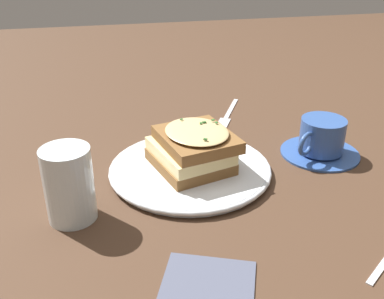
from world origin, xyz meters
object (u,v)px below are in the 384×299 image
(napkin, at_px, (206,295))
(dinner_plate, at_px, (192,168))
(water_glass, at_px, (69,184))
(fork, at_px, (226,118))
(teacup_with_saucer, at_px, (321,140))
(sandwich, at_px, (194,147))

(napkin, bearing_deg, dinner_plate, -9.00)
(napkin, bearing_deg, water_glass, 38.28)
(water_glass, xyz_separation_m, napkin, (-0.18, -0.14, -0.05))
(fork, relative_size, napkin, 1.36)
(dinner_plate, xyz_separation_m, teacup_with_saucer, (0.01, -0.23, 0.02))
(sandwich, relative_size, fork, 0.85)
(napkin, bearing_deg, sandwich, -9.60)
(water_glass, relative_size, napkin, 0.83)
(dinner_plate, relative_size, sandwich, 1.77)
(water_glass, bearing_deg, fork, -46.29)
(sandwich, bearing_deg, teacup_with_saucer, -86.49)
(teacup_with_saucer, bearing_deg, dinner_plate, -29.55)
(dinner_plate, distance_m, napkin, 0.27)
(sandwich, relative_size, napkin, 1.16)
(water_glass, height_order, napkin, water_glass)
(water_glass, distance_m, napkin, 0.24)
(napkin, bearing_deg, fork, -18.46)
(dinner_plate, xyz_separation_m, water_glass, (-0.09, 0.19, 0.04))
(sandwich, height_order, water_glass, water_glass)
(dinner_plate, height_order, water_glass, water_glass)
(teacup_with_saucer, distance_m, fork, 0.22)
(dinner_plate, distance_m, sandwich, 0.04)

